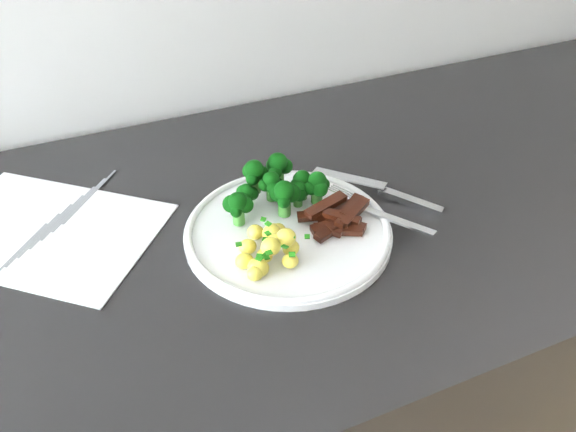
{
  "coord_description": "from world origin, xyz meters",
  "views": [
    {
      "loc": [
        -0.09,
        1.12,
        1.39
      ],
      "look_at": [
        0.13,
        1.63,
        0.96
      ],
      "focal_mm": 35.74,
      "sensor_mm": 36.0,
      "label": 1
    }
  ],
  "objects_px": {
    "potatoes": "(269,247)",
    "beef_strips": "(339,218)",
    "plate": "(288,230)",
    "knife": "(393,194)",
    "broccoli": "(277,186)",
    "fork": "(382,213)",
    "recipe_paper": "(45,231)"
  },
  "relations": [
    {
      "from": "plate",
      "to": "potatoes",
      "type": "relative_size",
      "value": 2.59
    },
    {
      "from": "recipe_paper",
      "to": "broccoli",
      "type": "bearing_deg",
      "value": -14.93
    },
    {
      "from": "broccoli",
      "to": "fork",
      "type": "distance_m",
      "value": 0.14
    },
    {
      "from": "potatoes",
      "to": "plate",
      "type": "bearing_deg",
      "value": 42.29
    },
    {
      "from": "recipe_paper",
      "to": "knife",
      "type": "relative_size",
      "value": 2.15
    },
    {
      "from": "plate",
      "to": "broccoli",
      "type": "xyz_separation_m",
      "value": [
        0.01,
        0.05,
        0.03
      ]
    },
    {
      "from": "broccoli",
      "to": "potatoes",
      "type": "relative_size",
      "value": 1.44
    },
    {
      "from": "recipe_paper",
      "to": "plate",
      "type": "xyz_separation_m",
      "value": [
        0.28,
        -0.13,
        0.01
      ]
    },
    {
      "from": "broccoli",
      "to": "knife",
      "type": "relative_size",
      "value": 0.92
    },
    {
      "from": "plate",
      "to": "fork",
      "type": "xyz_separation_m",
      "value": [
        0.12,
        -0.03,
        0.01
      ]
    },
    {
      "from": "broccoli",
      "to": "beef_strips",
      "type": "height_order",
      "value": "broccoli"
    },
    {
      "from": "recipe_paper",
      "to": "plate",
      "type": "height_order",
      "value": "plate"
    },
    {
      "from": "potatoes",
      "to": "knife",
      "type": "height_order",
      "value": "potatoes"
    },
    {
      "from": "potatoes",
      "to": "fork",
      "type": "height_order",
      "value": "potatoes"
    },
    {
      "from": "recipe_paper",
      "to": "broccoli",
      "type": "height_order",
      "value": "broccoli"
    },
    {
      "from": "fork",
      "to": "knife",
      "type": "height_order",
      "value": "fork"
    },
    {
      "from": "plate",
      "to": "knife",
      "type": "relative_size",
      "value": 1.66
    },
    {
      "from": "knife",
      "to": "beef_strips",
      "type": "bearing_deg",
      "value": -163.75
    },
    {
      "from": "broccoli",
      "to": "plate",
      "type": "bearing_deg",
      "value": -98.08
    },
    {
      "from": "broccoli",
      "to": "fork",
      "type": "height_order",
      "value": "broccoli"
    },
    {
      "from": "broccoli",
      "to": "knife",
      "type": "xyz_separation_m",
      "value": [
        0.15,
        -0.04,
        -0.03
      ]
    },
    {
      "from": "plate",
      "to": "broccoli",
      "type": "bearing_deg",
      "value": 81.92
    },
    {
      "from": "broccoli",
      "to": "beef_strips",
      "type": "distance_m",
      "value": 0.09
    },
    {
      "from": "knife",
      "to": "broccoli",
      "type": "bearing_deg",
      "value": 166.02
    },
    {
      "from": "recipe_paper",
      "to": "fork",
      "type": "bearing_deg",
      "value": -21.18
    },
    {
      "from": "potatoes",
      "to": "beef_strips",
      "type": "xyz_separation_m",
      "value": [
        0.1,
        0.02,
        -0.0
      ]
    },
    {
      "from": "fork",
      "to": "plate",
      "type": "bearing_deg",
      "value": 167.31
    },
    {
      "from": "fork",
      "to": "recipe_paper",
      "type": "bearing_deg",
      "value": 158.82
    },
    {
      "from": "recipe_paper",
      "to": "potatoes",
      "type": "bearing_deg",
      "value": -34.17
    },
    {
      "from": "broccoli",
      "to": "potatoes",
      "type": "xyz_separation_m",
      "value": [
        -0.05,
        -0.09,
        -0.02
      ]
    },
    {
      "from": "beef_strips",
      "to": "fork",
      "type": "relative_size",
      "value": 0.66
    },
    {
      "from": "fork",
      "to": "potatoes",
      "type": "bearing_deg",
      "value": -176.85
    }
  ]
}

